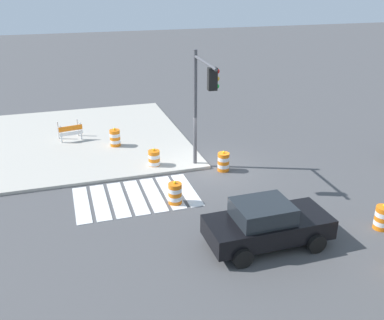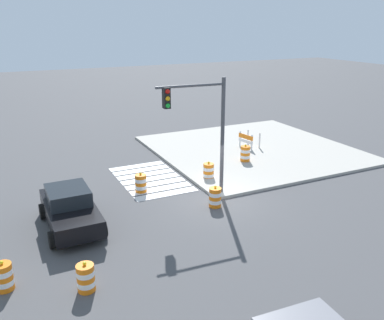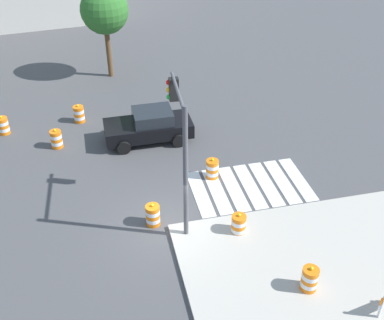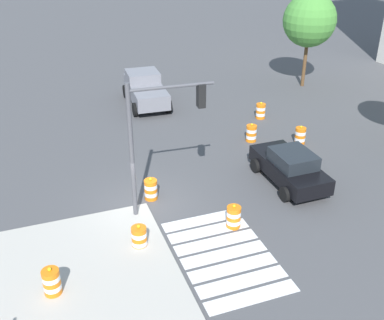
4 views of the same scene
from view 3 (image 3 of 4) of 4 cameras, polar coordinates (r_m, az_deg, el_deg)
name	(u,v)px [view 3 (image 3 of 4)]	position (r m, az deg, el deg)	size (l,w,h in m)	color
ground_plane	(168,228)	(18.98, -2.88, -8.06)	(120.00, 120.00, 0.00)	#474749
crosswalk_stripes	(250,186)	(21.14, 6.92, -3.10)	(5.10, 3.20, 0.02)	silver
sports_car	(149,126)	(23.81, -5.12, 4.09)	(4.31, 2.16, 1.63)	black
traffic_barrel_near_corner	(153,215)	(18.89, -4.69, -6.56)	(0.56, 0.56, 1.02)	orange
traffic_barrel_crosswalk_end	(3,126)	(26.26, -21.59, 3.83)	(0.56, 0.56, 1.02)	orange
traffic_barrel_median_near	(56,139)	(24.25, -15.86, 2.42)	(0.56, 0.56, 1.02)	orange
traffic_barrel_median_far	(239,225)	(18.49, 5.58, -7.72)	(0.56, 0.56, 1.02)	orange
traffic_barrel_far_curb	(212,169)	(21.27, 2.43, -1.07)	(0.56, 0.56, 1.02)	orange
traffic_barrel_lane_center	(79,114)	(26.18, -13.32, 5.35)	(0.56, 0.56, 1.02)	orange
traffic_barrel_on_sidewalk	(310,279)	(16.79, 13.84, -13.60)	(0.56, 0.56, 1.02)	orange
traffic_light_pole	(180,134)	(17.13, -1.44, 3.13)	(0.48, 3.29, 5.50)	#4C4C51
street_tree_streetside_mid	(104,10)	(29.83, -10.40, 17.13)	(2.85, 2.85, 5.61)	brown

